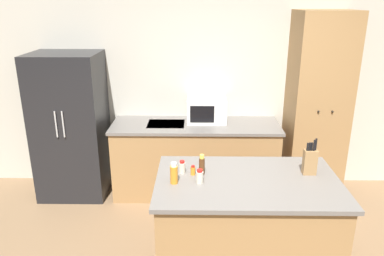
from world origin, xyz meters
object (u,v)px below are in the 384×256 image
pantry_cabinet (317,108)px  knife_block (310,161)px  spice_bottle_tall_dark (200,177)px  spice_bottle_short_red (182,167)px  microwave (207,110)px  spice_bottle_amber_oil (202,165)px  spice_bottle_green_herb (193,170)px  refrigerator (71,126)px  spice_bottle_pale_salt (174,174)px

pantry_cabinet → knife_block: bearing=-108.4°
spice_bottle_tall_dark → spice_bottle_short_red: bearing=130.0°
pantry_cabinet → microwave: pantry_cabinet is taller
spice_bottle_short_red → knife_block: bearing=0.1°
spice_bottle_amber_oil → spice_bottle_green_herb: bearing=-170.8°
refrigerator → spice_bottle_amber_oil: size_ratio=10.05×
spice_bottle_pale_salt → spice_bottle_short_red: bearing=72.6°
spice_bottle_short_red → spice_bottle_amber_oil: bearing=-6.4°
pantry_cabinet → microwave: bearing=175.8°
knife_block → spice_bottle_pale_salt: (-1.10, -0.18, -0.03)m
microwave → spice_bottle_pale_salt: size_ratio=2.68×
microwave → spice_bottle_short_red: (-0.24, -1.55, -0.04)m
refrigerator → knife_block: (2.44, -1.42, 0.19)m
knife_block → spice_bottle_green_herb: knife_block is taller
pantry_cabinet → microwave: size_ratio=4.71×
microwave → knife_block: 1.75m
spice_bottle_tall_dark → spice_bottle_amber_oil: size_ratio=0.67×
refrigerator → spice_bottle_short_red: size_ratio=15.58×
refrigerator → spice_bottle_green_herb: refrigerator is taller
pantry_cabinet → knife_block: (-0.48, -1.45, -0.04)m
spice_bottle_tall_dark → spice_bottle_pale_salt: 0.20m
spice_bottle_amber_oil → spice_bottle_pale_salt: (-0.22, -0.16, 0.00)m
spice_bottle_pale_salt → microwave: bearing=80.4°
microwave → spice_bottle_amber_oil: bearing=-92.7°
refrigerator → spice_bottle_amber_oil: bearing=-42.7°
spice_bottle_tall_dark → pantry_cabinet: bearing=49.5°
knife_block → spice_bottle_amber_oil: bearing=-178.8°
pantry_cabinet → spice_bottle_pale_salt: pantry_cabinet is taller
spice_bottle_tall_dark → spice_bottle_green_herb: 0.15m
microwave → spice_bottle_pale_salt: microwave is taller
microwave → spice_bottle_tall_dark: bearing=-93.0°
knife_block → spice_bottle_tall_dark: 0.92m
pantry_cabinet → spice_bottle_amber_oil: 2.01m
pantry_cabinet → refrigerator: bearing=-179.3°
refrigerator → spice_bottle_green_herb: 2.07m
pantry_cabinet → spice_bottle_green_herb: 2.07m
spice_bottle_amber_oil → spice_bottle_pale_salt: size_ratio=0.99×
knife_block → spice_bottle_pale_salt: size_ratio=1.77×
microwave → knife_block: knife_block is taller
pantry_cabinet → spice_bottle_pale_salt: (-1.59, -1.63, -0.07)m
spice_bottle_tall_dark → spice_bottle_amber_oil: bearing=83.3°
refrigerator → spice_bottle_short_red: bearing=-45.5°
refrigerator → spice_bottle_pale_salt: refrigerator is taller
microwave → knife_block: size_ratio=1.51×
spice_bottle_pale_salt → spice_bottle_amber_oil: bearing=36.4°
pantry_cabinet → spice_bottle_tall_dark: (-1.39, -1.63, -0.10)m
spice_bottle_pale_salt → pantry_cabinet: bearing=45.8°
spice_bottle_green_herb → microwave: bearing=84.7°
spice_bottle_tall_dark → spice_bottle_short_red: (-0.14, 0.17, -0.00)m
knife_block → spice_bottle_amber_oil: 0.89m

